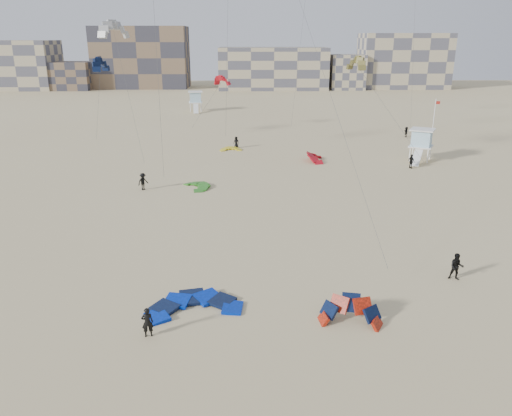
{
  "coord_description": "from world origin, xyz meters",
  "views": [
    {
      "loc": [
        2.34,
        -25.74,
        15.0
      ],
      "look_at": [
        2.88,
        6.0,
        4.07
      ],
      "focal_mm": 35.0,
      "sensor_mm": 36.0,
      "label": 1
    }
  ],
  "objects_px": {
    "kitesurfer_main": "(147,322)",
    "kite_ground_blue": "(194,309)",
    "lifeguard_tower_near": "(421,145)",
    "kite_ground_orange": "(350,323)"
  },
  "relations": [
    {
      "from": "kitesurfer_main",
      "to": "lifeguard_tower_near",
      "type": "height_order",
      "value": "lifeguard_tower_near"
    },
    {
      "from": "kite_ground_blue",
      "to": "kite_ground_orange",
      "type": "relative_size",
      "value": 1.51
    },
    {
      "from": "kitesurfer_main",
      "to": "lifeguard_tower_near",
      "type": "xyz_separation_m",
      "value": [
        27.31,
        39.16,
        1.16
      ]
    },
    {
      "from": "kite_ground_orange",
      "to": "lifeguard_tower_near",
      "type": "xyz_separation_m",
      "value": [
        16.39,
        38.03,
        2.0
      ]
    },
    {
      "from": "kite_ground_orange",
      "to": "kitesurfer_main",
      "type": "relative_size",
      "value": 2.06
    },
    {
      "from": "kitesurfer_main",
      "to": "kite_ground_orange",
      "type": "bearing_deg",
      "value": 173.45
    },
    {
      "from": "kitesurfer_main",
      "to": "kite_ground_blue",
      "type": "bearing_deg",
      "value": -140.25
    },
    {
      "from": "lifeguard_tower_near",
      "to": "kite_ground_orange",
      "type": "bearing_deg",
      "value": -86.24
    },
    {
      "from": "kite_ground_blue",
      "to": "kite_ground_orange",
      "type": "bearing_deg",
      "value": -23.02
    },
    {
      "from": "kitesurfer_main",
      "to": "lifeguard_tower_near",
      "type": "relative_size",
      "value": 0.28
    }
  ]
}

